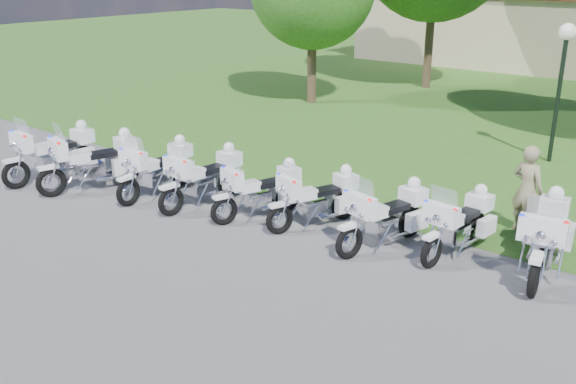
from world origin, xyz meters
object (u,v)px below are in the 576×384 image
Objects in this scene: motorcycle_5 at (318,197)px; motorcycle_8 at (546,235)px; motorcycle_2 at (159,167)px; lamp_post at (564,58)px; motorcycle_1 at (95,160)px; motorcycle_6 at (387,215)px; motorcycle_4 at (262,189)px; motorcycle_3 at (205,176)px; motorcycle_7 at (460,222)px; bystander_a at (527,190)px; motorcycle_0 at (55,152)px.

motorcycle_5 is 0.85× the size of motorcycle_8.
motorcycle_5 is at bearing -0.45° from motorcycle_8.
lamp_post reaches higher than motorcycle_2.
motorcycle_1 reaches higher than motorcycle_8.
motorcycle_6 is 8.19m from lamp_post.
lamp_post reaches higher than motorcycle_4.
lamp_post is (8.08, 9.29, 2.16)m from motorcycle_1.
motorcycle_5 is at bearing -164.22° from motorcycle_3.
motorcycle_4 is 1.00× the size of motorcycle_5.
motorcycle_4 is at bearing -167.70° from motorcycle_3.
motorcycle_1 is 8.84m from motorcycle_7.
motorcycle_1 is 1.18× the size of motorcycle_5.
lamp_post reaches higher than bystander_a.
bystander_a reaches higher than motorcycle_7.
motorcycle_0 is at bearing 24.80° from motorcycle_6.
motorcycle_0 is 11.39m from bystander_a.
motorcycle_1 is at bearing 19.91° from motorcycle_7.
motorcycle_3 is 7.36m from motorcycle_8.
motorcycle_1 is at bearing 37.58° from bystander_a.
motorcycle_1 reaches higher than motorcycle_3.
motorcycle_3 is 0.96× the size of motorcycle_8.
motorcycle_4 is 0.94× the size of motorcycle_6.
bystander_a is (1.16, -5.51, -1.96)m from lamp_post.
lamp_post is (0.74, 7.85, 2.24)m from motorcycle_6.
motorcycle_0 is 4.47m from motorcycle_3.
motorcycle_5 is (2.77, 0.56, -0.05)m from motorcycle_3.
motorcycle_8 is (8.61, 1.50, 0.04)m from motorcycle_2.
motorcycle_5 is at bearing -161.92° from motorcycle_0.
motorcycle_0 reaches higher than motorcycle_3.
motorcycle_0 reaches higher than motorcycle_2.
motorcycle_3 reaches higher than motorcycle_2.
motorcycle_2 is 0.95× the size of motorcycle_8.
motorcycle_3 is 0.64× the size of lamp_post.
bystander_a is (3.57, 2.30, 0.30)m from motorcycle_5.
motorcycle_6 is (5.81, 0.73, -0.02)m from motorcycle_2.
lamp_post is at bearing -94.39° from motorcycle_4.
bystander_a is at bearing -114.50° from motorcycle_6.
motorcycle_0 is at bearing 34.13° from motorcycle_5.
motorcycle_4 is (1.52, 0.21, -0.05)m from motorcycle_3.
motorcycle_8 is (7.25, 1.29, 0.03)m from motorcycle_3.
motorcycle_3 is at bearing 32.67° from motorcycle_5.
motorcycle_4 is 5.51m from bystander_a.
motorcycle_2 is 1.12× the size of motorcycle_5.
motorcycle_3 is 1.30× the size of bystander_a.
motorcycle_4 is at bearing 36.77° from motorcycle_5.
motorcycle_6 is 0.91× the size of motorcycle_8.
motorcycle_0 is 1.16× the size of motorcycle_7.
motorcycle_3 reaches higher than motorcycle_7.
motorcycle_4 is at bearing 18.78° from motorcycle_7.
motorcycle_1 reaches higher than motorcycle_4.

